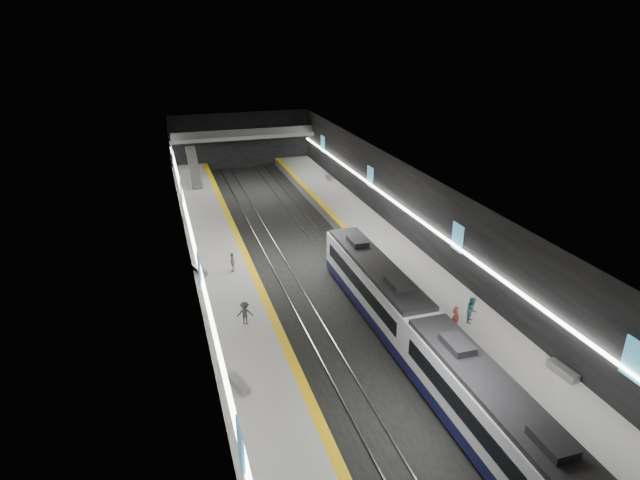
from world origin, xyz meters
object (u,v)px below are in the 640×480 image
object	(u,v)px
bench_right_near	(563,371)
escalator	(194,167)
train	(422,338)
passenger_right_a	(455,317)
bench_right_far	(329,178)
passenger_left_b	(245,313)
bench_left_near	(238,384)
passenger_left_a	(232,262)
bench_left_far	(200,271)
passenger_right_b	(472,310)

from	to	relation	value
bench_right_near	escalator	bearing A→B (deg)	104.79
train	passenger_right_a	world-z (taller)	train
bench_right_far	passenger_left_b	world-z (taller)	passenger_left_b
bench_right_near	passenger_right_a	bearing A→B (deg)	112.16
train	bench_right_near	distance (m)	8.25
bench_left_near	bench_right_near	size ratio (longest dim) A/B	0.93
escalator	passenger_right_a	world-z (taller)	escalator
passenger_left_b	bench_left_near	bearing A→B (deg)	87.63
bench_right_far	passenger_right_a	bearing A→B (deg)	-90.96
bench_left_near	passenger_left_a	world-z (taller)	passenger_left_a
escalator	passenger_left_a	world-z (taller)	escalator
bench_left_near	bench_left_far	bearing A→B (deg)	74.27
train	bench_right_far	size ratio (longest dim) A/B	17.84
escalator	passenger_left_b	size ratio (longest dim) A/B	4.79
bench_left_near	passenger_left_a	xyz separation A→B (m)	(1.99, 15.04, 0.61)
bench_right_far	passenger_right_a	world-z (taller)	passenger_right_a
bench_right_far	passenger_left_a	size ratio (longest dim) A/B	1.00
bench_left_far	passenger_right_a	xyz separation A→B (m)	(15.66, -13.49, 0.56)
train	bench_left_far	xyz separation A→B (m)	(-12.00, 15.74, -0.97)
bench_right_near	passenger_left_a	xyz separation A→B (m)	(-16.37, 19.47, 0.59)
train	passenger_right_b	world-z (taller)	train
escalator	bench_left_near	xyz separation A→B (m)	(-1.36, -42.68, -1.67)
passenger_left_a	passenger_left_b	bearing A→B (deg)	13.40
bench_right_near	bench_left_near	bearing A→B (deg)	161.38
bench_right_near	passenger_right_a	xyz separation A→B (m)	(-3.34, 6.50, 0.53)
bench_left_far	bench_right_near	world-z (taller)	bench_right_near
passenger_left_a	passenger_right_b	bearing A→B (deg)	65.10
bench_left_near	passenger_left_b	size ratio (longest dim) A/B	1.14
bench_left_near	passenger_right_a	distance (m)	15.16
bench_right_far	passenger_right_a	xyz separation A→B (m)	(-2.99, -36.57, 0.58)
passenger_left_b	passenger_left_a	bearing A→B (deg)	-82.13
bench_left_far	bench_left_near	bearing A→B (deg)	-106.94
train	bench_left_near	world-z (taller)	train
bench_left_near	passenger_right_a	xyz separation A→B (m)	(15.01, 2.07, 0.55)
passenger_right_b	train	bearing A→B (deg)	159.38
train	bench_left_near	bearing A→B (deg)	179.11
escalator	bench_left_near	size ratio (longest dim) A/B	4.20
escalator	bench_left_far	size ratio (longest dim) A/B	4.39
bench_left_near	bench_right_far	size ratio (longest dim) A/B	1.13
passenger_right_b	passenger_left_b	world-z (taller)	passenger_right_b
escalator	passenger_right_b	world-z (taller)	escalator
train	bench_right_far	xyz separation A→B (m)	(6.64, 38.82, -0.99)
bench_left_near	bench_left_far	size ratio (longest dim) A/B	1.05
bench_left_far	passenger_right_a	distance (m)	20.67
bench_left_near	passenger_right_b	xyz separation A→B (m)	(16.45, 2.36, 0.69)
escalator	bench_right_near	size ratio (longest dim) A/B	3.92
train	escalator	bearing A→B (deg)	103.14
bench_left_far	bench_right_near	xyz separation A→B (m)	(19.00, -19.99, 0.03)
train	passenger_left_b	world-z (taller)	train
bench_left_near	bench_right_near	bearing A→B (deg)	-31.67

